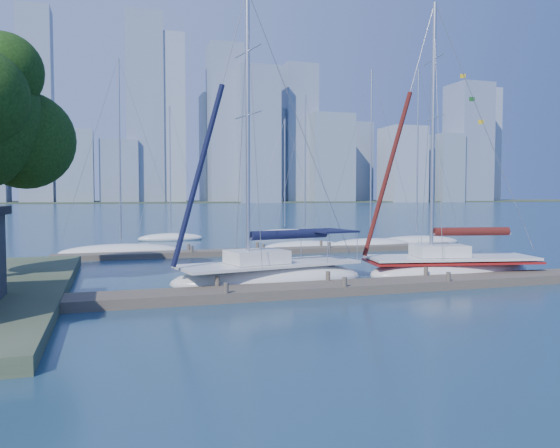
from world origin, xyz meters
name	(u,v)px	position (x,y,z in m)	size (l,w,h in m)	color
ground	(336,293)	(0.00, 0.00, 0.00)	(700.00, 700.00, 0.00)	#163348
near_dock	(336,288)	(0.00, 0.00, 0.20)	(26.00, 2.00, 0.40)	#4E4539
far_dock	(274,251)	(2.00, 16.00, 0.18)	(30.00, 1.80, 0.36)	#4E4539
far_shore	(126,202)	(0.00, 320.00, 0.00)	(800.00, 100.00, 1.50)	#38472D
sailboat_navy	(269,264)	(-2.25, 2.60, 1.03)	(9.54, 4.70, 13.92)	silver
sailboat_maroon	(451,256)	(7.37, 2.37, 1.08)	(9.49, 4.60, 14.42)	silver
bg_boat_0	(121,251)	(-8.54, 18.03, 0.28)	(8.68, 4.58, 14.00)	silver
bg_boat_3	(305,246)	(5.31, 18.49, 0.23)	(6.81, 4.49, 12.25)	silver
bg_boat_4	(370,244)	(10.52, 17.61, 0.29)	(7.50, 4.80, 14.45)	silver
bg_boat_5	(416,242)	(15.46, 18.86, 0.29)	(8.18, 2.63, 15.08)	silver
bg_boat_6	(171,238)	(-3.85, 29.90, 0.25)	(6.08, 2.28, 12.71)	silver
bg_boat_7	(285,234)	(7.73, 31.14, 0.26)	(7.54, 3.03, 12.27)	silver
skyline	(169,140)	(22.89, 290.13, 35.12)	(502.13, 51.31, 103.39)	#7D91A1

